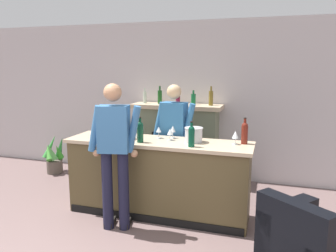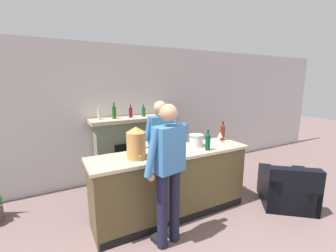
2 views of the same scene
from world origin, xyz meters
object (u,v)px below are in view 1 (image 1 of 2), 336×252
Objects in this scene: ice_bucket_steel at (194,135)px; wine_glass_front_left at (173,129)px; fireplace_stone at (177,141)px; person_customer at (114,150)px; person_bartender at (174,138)px; wine_bottle_merlot_tall at (245,132)px; armchair_black at (307,242)px; wine_bottle_port_short at (191,135)px; potted_plant_corner at (54,157)px; copper_dispenser at (116,122)px; wine_glass_mid_counter at (170,132)px; wine_glass_near_bucket at (159,130)px; wine_glass_front_right at (136,127)px; wine_glass_back_row at (235,135)px; wine_bottle_cabernet_heavy at (140,131)px.

wine_glass_front_left is at bearing 156.65° from ice_bucket_steel.
person_customer is at bearing -95.91° from fireplace_stone.
wine_bottle_merlot_tall is (1.03, -0.37, 0.21)m from person_bartender.
wine_bottle_port_short is (-1.31, 0.48, 0.90)m from armchair_black.
ice_bucket_steel is at bearing -19.35° from potted_plant_corner.
armchair_black is 2.53× the size of copper_dispenser.
fireplace_stone is at bearing 103.29° from wine_glass_front_left.
fireplace_stone is 3.83× the size of copper_dispenser.
fireplace_stone reaches higher than wine_glass_mid_counter.
person_bartender is at bearing -77.00° from fireplace_stone.
copper_dispenser is (-2.38, 0.64, 0.98)m from armchair_black.
fireplace_stone is 1.59m from ice_bucket_steel.
wine_bottle_port_short reaches higher than wine_glass_near_bucket.
person_customer is (2.08, -1.61, 0.69)m from potted_plant_corner.
wine_bottle_port_short is 0.94× the size of wine_bottle_merlot_tall.
person_bartender reaches higher than wine_glass_front_right.
wine_glass_front_left is (2.58, -0.88, 0.84)m from potted_plant_corner.
wine_glass_back_row reaches higher than armchair_black.
wine_bottle_port_short is at bearing -82.84° from ice_bucket_steel.
person_bartender is 1.04m from wine_glass_back_row.
potted_plant_corner is at bearing 165.31° from wine_bottle_merlot_tall.
person_bartender is 10.12× the size of wine_glass_back_row.
ice_bucket_steel reaches higher than wine_glass_front_left.
person_bartender reaches higher than fireplace_stone.
wine_bottle_port_short is (0.43, -0.72, 0.21)m from person_bartender.
wine_glass_front_right is at bearing -177.91° from wine_glass_near_bucket.
person_customer reaches higher than wine_bottle_port_short.
fireplace_stone is 10.41× the size of wine_glass_near_bucket.
wine_glass_near_bucket is at bearing 2.09° from wine_glass_front_right.
person_customer is 1.15m from person_bartender.
person_customer is 11.22× the size of wine_glass_near_bucket.
person_customer is 11.59× the size of wine_glass_mid_counter.
copper_dispenser is at bearing -175.15° from wine_glass_back_row.
potted_plant_corner is at bearing 158.67° from wine_glass_mid_counter.
ice_bucket_steel is (0.40, -0.47, 0.16)m from person_bartender.
wine_glass_front_right is (2.08, -0.96, 0.85)m from potted_plant_corner.
person_bartender is (0.21, -0.93, 0.27)m from fireplace_stone.
wine_glass_back_row is at bearing -7.23° from wine_glass_front_left.
wine_glass_back_row is 1.07× the size of wine_glass_near_bucket.
armchair_black is 1.75m from ice_bucket_steel.
person_customer reaches higher than fireplace_stone.
wine_glass_front_left is at bearing -75.90° from person_bartender.
wine_bottle_port_short is at bearing -20.47° from wine_glass_front_right.
wine_bottle_merlot_tall reaches higher than potted_plant_corner.
wine_bottle_merlot_tall is at bearing 13.73° from wine_bottle_cabernet_heavy.
person_customer is 5.74× the size of wine_bottle_port_short.
person_bartender reaches higher than wine_glass_mid_counter.
wine_bottle_merlot_tall reaches higher than armchair_black.
fireplace_stone is 1.84m from wine_glass_back_row.
wine_glass_front_left is at bearing 55.55° from person_customer.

